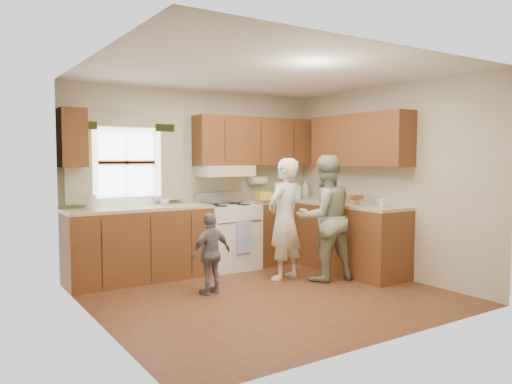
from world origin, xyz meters
TOP-DOWN VIEW (x-y plane):
  - room at (0.00, 0.00)m, footprint 3.80×3.80m
  - kitchen_fixtures at (0.61, 1.08)m, footprint 3.80×2.25m
  - stove at (0.30, 1.44)m, footprint 0.76×0.67m
  - woman_left at (0.59, 0.49)m, footprint 0.65×0.52m
  - woman_right at (1.00, 0.18)m, footprint 0.87×0.73m
  - child at (-0.52, 0.39)m, footprint 0.59×0.34m

SIDE VIEW (x-z plane):
  - stove at x=0.30m, z-range -0.07..1.00m
  - child at x=-0.52m, z-range 0.00..0.94m
  - woman_left at x=0.59m, z-range 0.00..1.56m
  - woman_right at x=1.00m, z-range 0.00..1.60m
  - kitchen_fixtures at x=0.61m, z-range -0.24..1.91m
  - room at x=0.00m, z-range -0.65..3.15m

